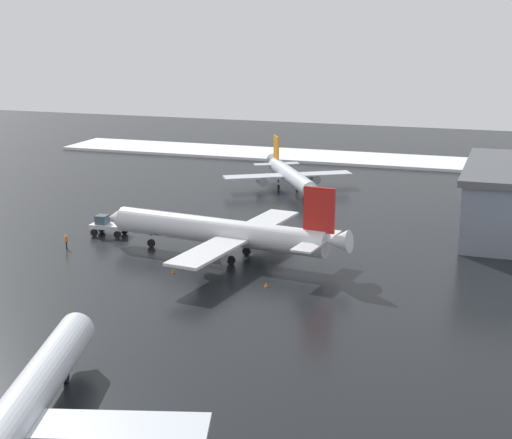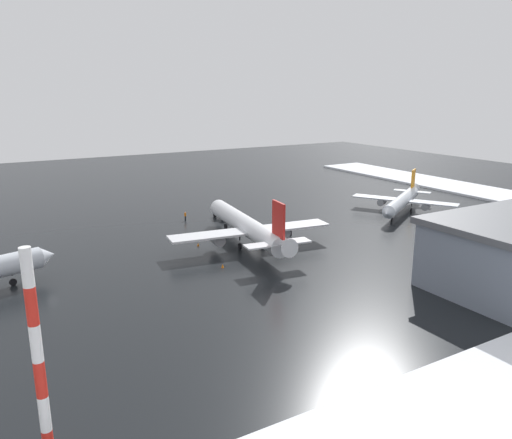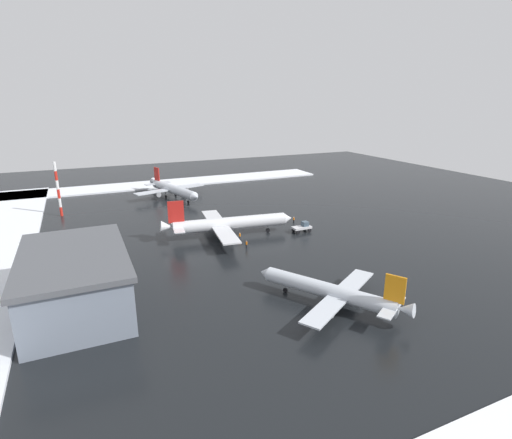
{
  "view_description": "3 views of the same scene",
  "coord_description": "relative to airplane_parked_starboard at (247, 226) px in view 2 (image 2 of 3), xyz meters",
  "views": [
    {
      "loc": [
        -81.74,
        -32.82,
        26.16
      ],
      "look_at": [
        2.44,
        -4.37,
        3.66
      ],
      "focal_mm": 55.0,
      "sensor_mm": 36.0,
      "label": 1
    },
    {
      "loc": [
        -38.7,
        -67.91,
        23.55
      ],
      "look_at": [
        2.88,
        3.16,
        2.35
      ],
      "focal_mm": 35.0,
      "sensor_mm": 36.0,
      "label": 2
    },
    {
      "loc": [
        80.7,
        -32.01,
        30.45
      ],
      "look_at": [
        -0.79,
        4.83,
        3.49
      ],
      "focal_mm": 28.0,
      "sensor_mm": 36.0,
      "label": 3
    }
  ],
  "objects": [
    {
      "name": "airplane_parked_starboard",
      "position": [
        0.0,
        0.0,
        0.0
      ],
      "size": [
        25.91,
        31.11,
        9.24
      ],
      "rotation": [
        0.0,
        0.0,
        1.44
      ],
      "color": "silver",
      "rests_on": "ground_plane"
    },
    {
      "name": "ground_crew_near_tug",
      "position": [
        9.1,
        0.96,
        -2.08
      ],
      "size": [
        0.36,
        0.36,
        1.71
      ],
      "rotation": [
        0.0,
        0.0,
        0.06
      ],
      "color": "black",
      "rests_on": "ground_plane"
    },
    {
      "name": "snow_bank_right",
      "position": [
        68.82,
        2.0,
        -2.79
      ],
      "size": [
        14.0,
        116.0,
        0.52
      ],
      "primitive_type": "cube",
      "color": "white",
      "rests_on": "ground_plane"
    },
    {
      "name": "airplane_foreground_jet",
      "position": [
        37.22,
        3.03,
        -0.58
      ],
      "size": [
        22.58,
        19.34,
        7.48
      ],
      "rotation": [
        0.0,
        0.0,
        3.69
      ],
      "color": "silver",
      "rests_on": "ground_plane"
    },
    {
      "name": "ground_crew_mid_apron",
      "position": [
        -2.55,
        19.08,
        -2.08
      ],
      "size": [
        0.36,
        0.36,
        1.71
      ],
      "rotation": [
        0.0,
        0.0,
        5.25
      ],
      "color": "black",
      "rests_on": "ground_plane"
    },
    {
      "name": "traffic_cone_near_nose",
      "position": [
        -6.97,
        3.25,
        -2.78
      ],
      "size": [
        0.36,
        0.36,
        0.55
      ],
      "primitive_type": "cone",
      "color": "orange",
      "rests_on": "ground_plane"
    },
    {
      "name": "ground_plane",
      "position": [
        1.82,
        2.0,
        -3.05
      ],
      "size": [
        240.0,
        240.0,
        0.0
      ],
      "primitive_type": "plane",
      "color": "black"
    },
    {
      "name": "ground_crew_by_nose_gear",
      "position": [
        3.54,
        1.68,
        -2.08
      ],
      "size": [
        0.36,
        0.36,
        1.71
      ],
      "rotation": [
        0.0,
        0.0,
        3.87
      ],
      "color": "black",
      "rests_on": "ground_plane"
    },
    {
      "name": "traffic_cone_mid_line",
      "position": [
        -8.11,
        -7.62,
        -2.78
      ],
      "size": [
        0.36,
        0.36,
        0.55
      ],
      "primitive_type": "cone",
      "color": "orange",
      "rests_on": "ground_plane"
    },
    {
      "name": "antenna_mast",
      "position": [
        -34.56,
        -35.29,
        4.34
      ],
      "size": [
        0.7,
        0.7,
        14.79
      ],
      "color": "red",
      "rests_on": "ground_plane"
    },
    {
      "name": "pushback_tug",
      "position": [
        4.47,
        17.49,
        -1.77
      ],
      "size": [
        2.42,
        4.66,
        2.5
      ],
      "rotation": [
        0.0,
        0.0,
        1.6
      ],
      "color": "silver",
      "rests_on": "ground_plane"
    }
  ]
}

